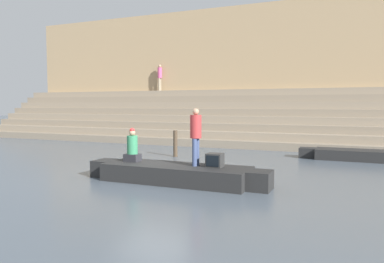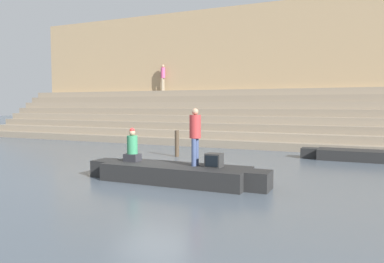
{
  "view_description": "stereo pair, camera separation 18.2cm",
  "coord_description": "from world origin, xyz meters",
  "px_view_note": "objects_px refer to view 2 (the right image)",
  "views": [
    {
      "loc": [
        5.76,
        -10.44,
        2.27
      ],
      "look_at": [
        1.03,
        0.47,
        1.41
      ],
      "focal_mm": 35.0,
      "sensor_mm": 36.0,
      "label": 1
    },
    {
      "loc": [
        5.93,
        -10.37,
        2.27
      ],
      "look_at": [
        1.03,
        0.47,
        1.41
      ],
      "focal_mm": 35.0,
      "sensor_mm": 36.0,
      "label": 2
    }
  ],
  "objects_px": {
    "rowboat_main": "(175,173)",
    "person_rowing": "(132,148)",
    "person_on_steps": "(163,75)",
    "tv_set": "(214,160)",
    "moored_boat_shore": "(382,156)",
    "mooring_post": "(177,143)",
    "person_standing": "(195,133)"
  },
  "relations": [
    {
      "from": "person_standing",
      "to": "moored_boat_shore",
      "type": "distance_m",
      "value": 8.53
    },
    {
      "from": "person_rowing",
      "to": "person_on_steps",
      "type": "height_order",
      "value": "person_on_steps"
    },
    {
      "from": "rowboat_main",
      "to": "tv_set",
      "type": "bearing_deg",
      "value": 2.53
    },
    {
      "from": "moored_boat_shore",
      "to": "person_rowing",
      "type": "bearing_deg",
      "value": -132.27
    },
    {
      "from": "rowboat_main",
      "to": "moored_boat_shore",
      "type": "xyz_separation_m",
      "value": [
        5.7,
        6.83,
        -0.04
      ]
    },
    {
      "from": "person_rowing",
      "to": "moored_boat_shore",
      "type": "xyz_separation_m",
      "value": [
        7.24,
        6.74,
        -0.7
      ]
    },
    {
      "from": "rowboat_main",
      "to": "mooring_post",
      "type": "height_order",
      "value": "mooring_post"
    },
    {
      "from": "rowboat_main",
      "to": "moored_boat_shore",
      "type": "relative_size",
      "value": 0.9
    },
    {
      "from": "rowboat_main",
      "to": "person_on_steps",
      "type": "height_order",
      "value": "person_on_steps"
    },
    {
      "from": "person_standing",
      "to": "person_on_steps",
      "type": "relative_size",
      "value": 0.92
    },
    {
      "from": "person_standing",
      "to": "tv_set",
      "type": "distance_m",
      "value": 0.96
    },
    {
      "from": "person_rowing",
      "to": "moored_boat_shore",
      "type": "height_order",
      "value": "person_rowing"
    },
    {
      "from": "moored_boat_shore",
      "to": "mooring_post",
      "type": "xyz_separation_m",
      "value": [
        -8.08,
        -1.97,
        0.35
      ]
    },
    {
      "from": "person_rowing",
      "to": "tv_set",
      "type": "height_order",
      "value": "person_rowing"
    },
    {
      "from": "moored_boat_shore",
      "to": "mooring_post",
      "type": "relative_size",
      "value": 5.38
    },
    {
      "from": "tv_set",
      "to": "rowboat_main",
      "type": "bearing_deg",
      "value": -167.49
    },
    {
      "from": "rowboat_main",
      "to": "person_rowing",
      "type": "height_order",
      "value": "person_rowing"
    },
    {
      "from": "person_rowing",
      "to": "tv_set",
      "type": "xyz_separation_m",
      "value": [
        2.7,
        0.03,
        -0.22
      ]
    },
    {
      "from": "rowboat_main",
      "to": "person_on_steps",
      "type": "bearing_deg",
      "value": 116.58
    },
    {
      "from": "tv_set",
      "to": "mooring_post",
      "type": "bearing_deg",
      "value": 133.38
    },
    {
      "from": "person_standing",
      "to": "moored_boat_shore",
      "type": "height_order",
      "value": "person_standing"
    },
    {
      "from": "tv_set",
      "to": "moored_boat_shore",
      "type": "relative_size",
      "value": 0.07
    },
    {
      "from": "person_standing",
      "to": "mooring_post",
      "type": "bearing_deg",
      "value": 124.83
    },
    {
      "from": "person_rowing",
      "to": "moored_boat_shore",
      "type": "bearing_deg",
      "value": 50.9
    },
    {
      "from": "tv_set",
      "to": "person_on_steps",
      "type": "xyz_separation_m",
      "value": [
        -8.82,
        13.16,
        3.57
      ]
    },
    {
      "from": "mooring_post",
      "to": "person_on_steps",
      "type": "height_order",
      "value": "person_on_steps"
    },
    {
      "from": "person_standing",
      "to": "person_on_steps",
      "type": "xyz_separation_m",
      "value": [
        -8.24,
        13.15,
        2.81
      ]
    },
    {
      "from": "moored_boat_shore",
      "to": "person_on_steps",
      "type": "bearing_deg",
      "value": 159.02
    },
    {
      "from": "moored_boat_shore",
      "to": "person_on_steps",
      "type": "distance_m",
      "value": 15.37
    },
    {
      "from": "moored_boat_shore",
      "to": "person_standing",
      "type": "bearing_deg",
      "value": -122.57
    },
    {
      "from": "moored_boat_shore",
      "to": "mooring_post",
      "type": "height_order",
      "value": "mooring_post"
    },
    {
      "from": "person_standing",
      "to": "mooring_post",
      "type": "height_order",
      "value": "person_standing"
    }
  ]
}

